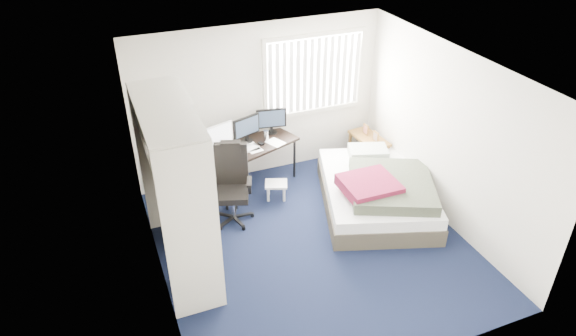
{
  "coord_description": "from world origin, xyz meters",
  "views": [
    {
      "loc": [
        -2.35,
        -4.91,
        4.56
      ],
      "look_at": [
        -0.21,
        0.4,
        1.05
      ],
      "focal_mm": 32.0,
      "sensor_mm": 36.0,
      "label": 1
    }
  ],
  "objects_px": {
    "desk": "(248,142)",
    "office_chair": "(232,191)",
    "nightstand": "(369,141)",
    "bed": "(378,191)"
  },
  "relations": [
    {
      "from": "office_chair",
      "to": "bed",
      "type": "height_order",
      "value": "office_chair"
    },
    {
      "from": "office_chair",
      "to": "nightstand",
      "type": "relative_size",
      "value": 1.51
    },
    {
      "from": "office_chair",
      "to": "nightstand",
      "type": "height_order",
      "value": "office_chair"
    },
    {
      "from": "bed",
      "to": "nightstand",
      "type": "bearing_deg",
      "value": 66.69
    },
    {
      "from": "nightstand",
      "to": "bed",
      "type": "bearing_deg",
      "value": -113.31
    },
    {
      "from": "bed",
      "to": "office_chair",
      "type": "bearing_deg",
      "value": 164.71
    },
    {
      "from": "office_chair",
      "to": "desk",
      "type": "bearing_deg",
      "value": 56.19
    },
    {
      "from": "bed",
      "to": "desk",
      "type": "bearing_deg",
      "value": 140.15
    },
    {
      "from": "desk",
      "to": "bed",
      "type": "distance_m",
      "value": 2.1
    },
    {
      "from": "desk",
      "to": "office_chair",
      "type": "height_order",
      "value": "desk"
    }
  ]
}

